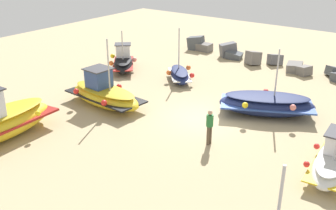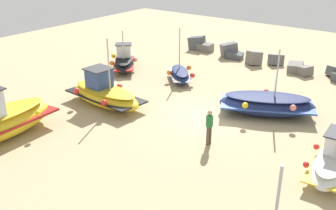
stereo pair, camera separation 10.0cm
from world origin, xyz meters
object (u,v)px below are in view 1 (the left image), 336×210
Objects in this scene: fishing_boat_0 at (104,94)px; person_walking at (210,125)px; fishing_boat_4 at (180,75)px; fishing_boat_6 at (123,62)px; fishing_boat_1 at (335,160)px; fishing_boat_5 at (267,104)px.

fishing_boat_0 reaches higher than person_walking.
fishing_boat_6 is at bearing -127.87° from fishing_boat_4.
fishing_boat_0 is 5.87m from fishing_boat_4.
fishing_boat_1 is 12.32m from fishing_boat_4.
fishing_boat_5 reaches higher than fishing_boat_4.
fishing_boat_6 is (-3.52, 5.36, -0.08)m from fishing_boat_0.
fishing_boat_4 reaches higher than person_walking.
fishing_boat_0 reaches higher than fishing_boat_6.
fishing_boat_0 is 8.81m from fishing_boat_5.
fishing_boat_0 is at bearing 89.52° from fishing_boat_1.
fishing_boat_0 reaches higher than fishing_boat_1.
fishing_boat_1 is 5.31m from person_walking.
fishing_boat_0 is at bearing 172.70° from fishing_boat_6.
person_walking is (7.01, -0.41, 0.30)m from fishing_boat_0.
fishing_boat_1 is 1.22× the size of fishing_boat_4.
fishing_boat_1 is 2.51× the size of person_walking.
fishing_boat_6 reaches higher than person_walking.
fishing_boat_1 is 0.79× the size of fishing_boat_5.
fishing_boat_0 is 1.46× the size of fishing_boat_4.
fishing_boat_1 is at bearing 114.16° from fishing_boat_5.
fishing_boat_5 is (6.70, -1.58, 0.17)m from fishing_boat_4.
fishing_boat_4 is at bearing -125.44° from fishing_boat_6.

